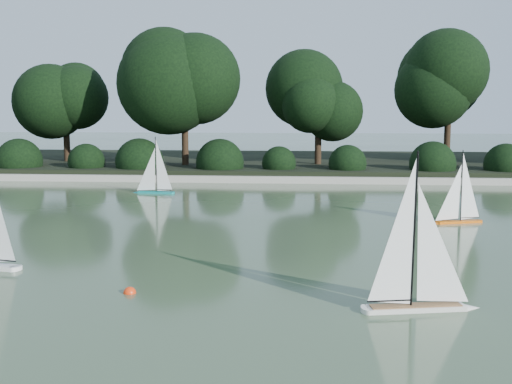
% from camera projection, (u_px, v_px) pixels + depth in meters
% --- Properties ---
extents(ground, '(80.00, 80.00, 0.00)m').
position_uv_depth(ground, '(258.00, 265.00, 8.42)').
color(ground, '#304127').
rests_on(ground, ground).
extents(pond_coping, '(40.00, 0.35, 0.18)m').
position_uv_depth(pond_coping, '(282.00, 180.00, 17.30)').
color(pond_coping, gray).
rests_on(pond_coping, ground).
extents(far_bank, '(40.00, 8.00, 0.30)m').
position_uv_depth(far_bank, '(287.00, 164.00, 21.25)').
color(far_bank, black).
rests_on(far_bank, ground).
extents(tree_line, '(26.31, 3.93, 4.39)m').
position_uv_depth(tree_line, '(327.00, 86.00, 19.27)').
color(tree_line, black).
rests_on(tree_line, ground).
extents(shrub_hedge, '(29.10, 1.10, 1.10)m').
position_uv_depth(shrub_hedge, '(283.00, 163.00, 18.14)').
color(shrub_hedge, black).
rests_on(shrub_hedge, ground).
extents(sailboat_white_b, '(1.28, 0.44, 1.74)m').
position_uv_depth(sailboat_white_b, '(425.00, 285.00, 6.55)').
color(sailboat_white_b, silver).
rests_on(sailboat_white_b, ground).
extents(sailboat_orange, '(1.00, 0.43, 1.38)m').
position_uv_depth(sailboat_orange, '(455.00, 211.00, 11.39)').
color(sailboat_orange, '#E3600C').
rests_on(sailboat_orange, ground).
extents(sailboat_teal, '(1.05, 0.27, 1.43)m').
position_uv_depth(sailboat_teal, '(152.00, 184.00, 15.26)').
color(sailboat_teal, '#107D7E').
rests_on(sailboat_teal, ground).
extents(race_buoy, '(0.14, 0.14, 0.14)m').
position_uv_depth(race_buoy, '(130.00, 293.00, 7.17)').
color(race_buoy, red).
rests_on(race_buoy, ground).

